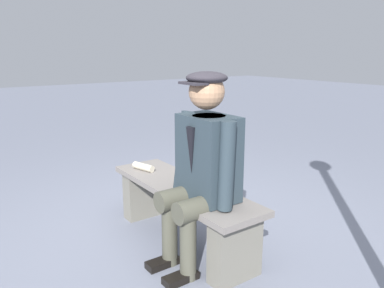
# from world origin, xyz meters

# --- Properties ---
(ground_plane) EXTENTS (30.00, 30.00, 0.00)m
(ground_plane) POSITION_xyz_m (0.00, 0.00, 0.00)
(ground_plane) COLOR slate
(bench) EXTENTS (1.49, 0.43, 0.48)m
(bench) POSITION_xyz_m (0.00, 0.00, 0.31)
(bench) COLOR slate
(bench) RESTS_ON ground
(seated_man) EXTENTS (0.57, 0.57, 1.35)m
(seated_man) POSITION_xyz_m (-0.32, 0.05, 0.75)
(seated_man) COLOR #2B3942
(seated_man) RESTS_ON ground
(rolled_magazine) EXTENTS (0.22, 0.11, 0.06)m
(rolled_magazine) POSITION_xyz_m (0.50, 0.06, 0.51)
(rolled_magazine) COLOR beige
(rolled_magazine) RESTS_ON bench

